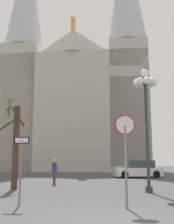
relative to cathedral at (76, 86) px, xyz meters
name	(u,v)px	position (x,y,z in m)	size (l,w,h in m)	color
ground_plane	(109,219)	(2.40, -31.39, -12.20)	(120.00, 120.00, 0.00)	#424244
cathedral	(76,86)	(0.00, 0.00, 0.00)	(21.25, 12.53, 36.87)	#BCB5A5
stop_sign	(125,143)	(3.12, -29.74, -10.04)	(0.71, 0.08, 3.14)	slate
one_way_arrow_sign	(21,162)	(-0.59, -29.19, -10.70)	(0.57, 0.08, 2.42)	slate
street_lamp	(146,97)	(4.82, -25.29, -7.41)	(1.27, 1.27, 6.30)	#2D3833
bare_tree	(15,143)	(-2.21, -24.01, -9.69)	(1.45, 1.53, 5.10)	#473323
parked_car_near_white	(139,170)	(6.32, -14.07, -11.50)	(4.26, 2.19, 1.51)	silver
pedestrian_walking	(54,169)	(-0.34, -21.23, -11.23)	(0.32, 0.32, 1.61)	maroon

